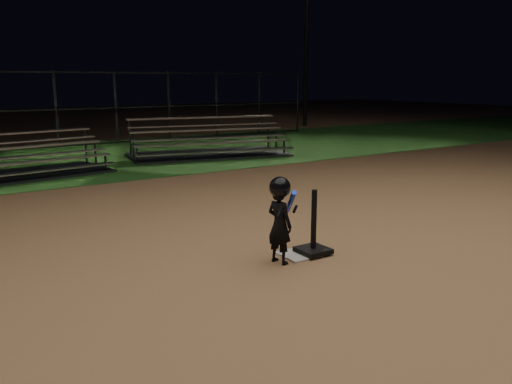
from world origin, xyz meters
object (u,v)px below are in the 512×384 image
object	(u,v)px
home_plate	(299,254)
bleacher_right	(209,148)
child_batter	(280,218)
batting_tee	(313,241)
bleacher_left	(18,168)
light_pole_right	(308,20)

from	to	relation	value
home_plate	bleacher_right	bearing A→B (deg)	69.15
child_batter	batting_tee	bearing A→B (deg)	-101.41
child_batter	home_plate	bearing A→B (deg)	-89.90
home_plate	batting_tee	xyz separation A→B (m)	(0.18, -0.07, 0.17)
child_batter	bleacher_right	world-z (taller)	bleacher_right
home_plate	batting_tee	world-z (taller)	batting_tee
bleacher_left	bleacher_right	world-z (taller)	bleacher_right
bleacher_left	light_pole_right	distance (m)	16.44
home_plate	light_pole_right	bearing A→B (deg)	51.23
batting_tee	child_batter	distance (m)	0.67
bleacher_right	light_pole_right	xyz separation A→B (m)	(8.76, 6.44, 4.72)
batting_tee	bleacher_right	xyz separation A→B (m)	(3.06, 8.57, 0.05)
home_plate	bleacher_right	distance (m)	9.10
batting_tee	light_pole_right	xyz separation A→B (m)	(11.82, 15.01, 4.77)
child_batter	bleacher_left	world-z (taller)	child_batter
bleacher_left	light_pole_right	size ratio (longest dim) A/B	0.51
bleacher_left	bleacher_right	bearing A→B (deg)	-2.28
home_plate	bleacher_right	xyz separation A→B (m)	(3.24, 8.50, 0.22)
batting_tee	child_batter	size ratio (longest dim) A/B	0.77
bleacher_left	home_plate	bearing A→B (deg)	-84.20
home_plate	bleacher_left	bearing A→B (deg)	104.68
child_batter	bleacher_right	size ratio (longest dim) A/B	0.22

